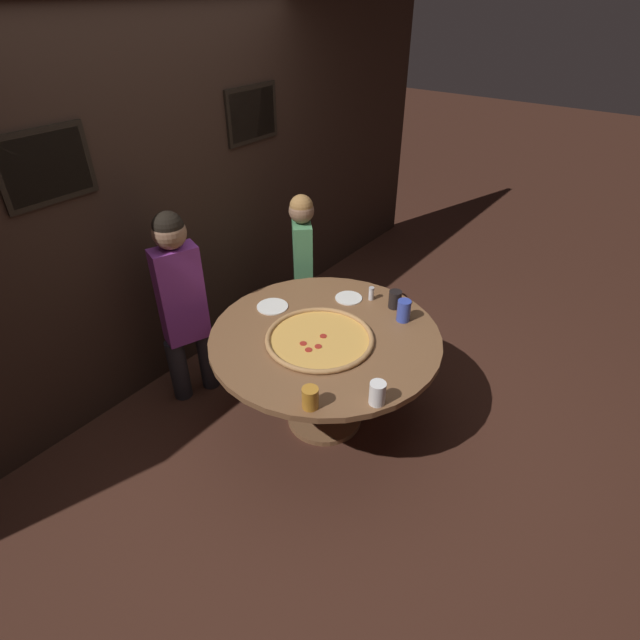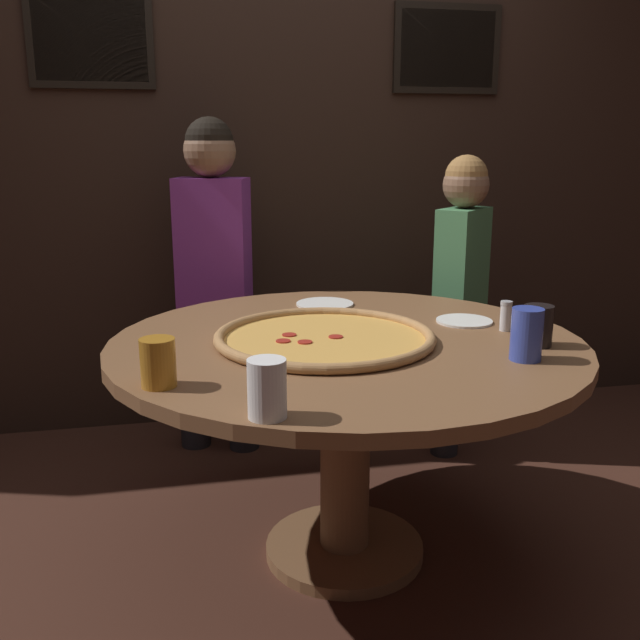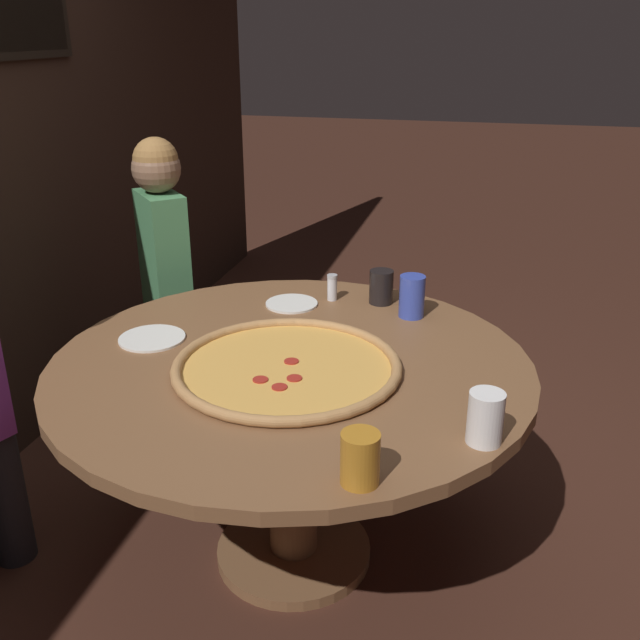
% 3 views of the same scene
% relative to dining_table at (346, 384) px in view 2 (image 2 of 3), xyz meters
% --- Properties ---
extents(ground_plane, '(24.00, 24.00, 0.00)m').
position_rel_dining_table_xyz_m(ground_plane, '(0.00, 0.00, -0.60)').
color(ground_plane, '#422319').
extents(back_wall, '(6.40, 0.08, 2.60)m').
position_rel_dining_table_xyz_m(back_wall, '(0.00, 1.33, 0.71)').
color(back_wall, black).
rests_on(back_wall, ground_plane).
extents(dining_table, '(1.46, 1.46, 0.74)m').
position_rel_dining_table_xyz_m(dining_table, '(0.00, 0.00, 0.00)').
color(dining_table, brown).
rests_on(dining_table, ground_plane).
extents(giant_pizza, '(0.67, 0.67, 0.03)m').
position_rel_dining_table_xyz_m(giant_pizza, '(-0.07, -0.01, 0.16)').
color(giant_pizza, '#E5A84C').
rests_on(giant_pizza, dining_table).
extents(drink_cup_far_left, '(0.09, 0.09, 0.12)m').
position_rel_dining_table_xyz_m(drink_cup_far_left, '(-0.56, -0.32, 0.21)').
color(drink_cup_far_left, '#BC7A23').
rests_on(drink_cup_far_left, dining_table).
extents(drink_cup_beside_pizza, '(0.09, 0.09, 0.13)m').
position_rel_dining_table_xyz_m(drink_cup_beside_pizza, '(-0.33, -0.58, 0.21)').
color(drink_cup_beside_pizza, white).
rests_on(drink_cup_beside_pizza, dining_table).
extents(drink_cup_front_edge, '(0.09, 0.09, 0.15)m').
position_rel_dining_table_xyz_m(drink_cup_front_edge, '(0.44, -0.31, 0.22)').
color(drink_cup_front_edge, '#384CB7').
rests_on(drink_cup_front_edge, dining_table).
extents(drink_cup_near_right, '(0.09, 0.09, 0.12)m').
position_rel_dining_table_xyz_m(drink_cup_near_right, '(0.54, -0.19, 0.21)').
color(drink_cup_near_right, black).
rests_on(drink_cup_near_right, dining_table).
extents(white_plate_left_side, '(0.19, 0.19, 0.01)m').
position_rel_dining_table_xyz_m(white_plate_left_side, '(0.44, 0.12, 0.15)').
color(white_plate_left_side, white).
rests_on(white_plate_left_side, dining_table).
extents(white_plate_beside_cup, '(0.21, 0.21, 0.01)m').
position_rel_dining_table_xyz_m(white_plate_beside_cup, '(0.04, 0.48, 0.15)').
color(white_plate_beside_cup, white).
rests_on(white_plate_beside_cup, dining_table).
extents(condiment_shaker, '(0.04, 0.04, 0.10)m').
position_rel_dining_table_xyz_m(condiment_shaker, '(0.52, -0.01, 0.19)').
color(condiment_shaker, silver).
rests_on(condiment_shaker, dining_table).
extents(diner_side_left, '(0.38, 0.25, 1.43)m').
position_rel_dining_table_xyz_m(diner_side_left, '(-0.34, 0.95, 0.22)').
color(diner_side_left, '#232328').
rests_on(diner_side_left, ground_plane).
extents(diner_side_right, '(0.31, 0.30, 1.28)m').
position_rel_dining_table_xyz_m(diner_side_right, '(0.69, 0.74, 0.13)').
color(diner_side_right, '#232328').
rests_on(diner_side_right, ground_plane).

